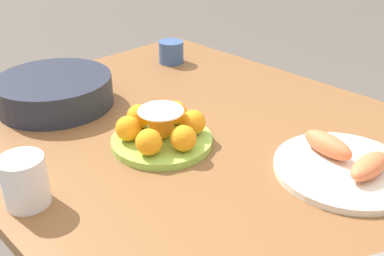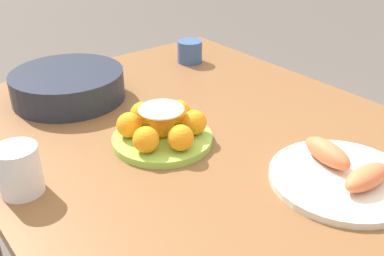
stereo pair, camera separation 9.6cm
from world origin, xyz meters
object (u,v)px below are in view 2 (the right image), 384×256
cake_plate (162,129)px  seafood_platter (343,174)px  dining_table (221,185)px  serving_bowl (68,84)px  cup_near (190,52)px  cup_far (19,170)px

cake_plate → seafood_platter: (-0.33, -0.19, -0.02)m
dining_table → seafood_platter: seafood_platter is taller
serving_bowl → seafood_platter: serving_bowl is taller
seafood_platter → cup_near: (0.70, -0.17, 0.02)m
cake_plate → cup_far: cup_far is taller
cake_plate → serving_bowl: cake_plate is taller
cake_plate → cup_near: cake_plate is taller
cup_far → seafood_platter: bearing=-124.7°
seafood_platter → cup_near: size_ratio=3.51×
dining_table → cup_far: cup_far is taller
cake_plate → cup_far: bearing=88.4°
seafood_platter → cup_far: size_ratio=2.96×
serving_bowl → cup_near: bearing=-86.0°
dining_table → serving_bowl: bearing=19.7°
cup_near → cake_plate: bearing=135.7°
dining_table → cup_near: size_ratio=16.71×
cup_near → serving_bowl: bearing=94.0°
cake_plate → seafood_platter: cake_plate is taller
cake_plate → cup_far: size_ratio=2.37×
serving_bowl → cup_far: bearing=143.9°
serving_bowl → cup_far: 0.41m
dining_table → seafood_platter: bearing=-158.3°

